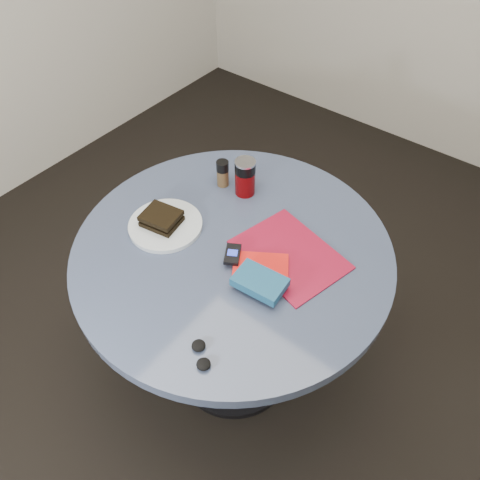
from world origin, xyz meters
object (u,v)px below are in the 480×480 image
Objects in this scene: red_book at (261,267)px; headphones at (201,355)px; soda_can at (245,177)px; mp3_player at (233,254)px; novel at (260,282)px; pepper_grinder at (223,173)px; sandwich at (161,218)px; plate at (166,225)px; table at (233,279)px; magazine at (290,254)px.

headphones is at bearing -114.57° from red_book.
mp3_player is at bearing -59.44° from soda_can.
novel reaches higher than headphones.
sandwich is at bearing -94.71° from pepper_grinder.
plate is 0.39m from novel.
soda_can is 0.65m from headphones.
soda_can is 0.82× the size of red_book.
pepper_grinder is 1.03× the size of headphones.
pepper_grinder is at bearing 136.88° from novel.
table is 3.12× the size of magazine.
mp3_player is at bearing -121.50° from magazine.
pepper_grinder is (-0.09, -0.01, -0.02)m from soda_can.
pepper_grinder is at bearing 124.52° from headphones.
red_book is (0.12, -0.02, 0.18)m from table.
plate is at bearing -144.99° from magazine.
sandwich is 0.49m from headphones.
plate reaches higher than table.
pepper_grinder is at bearing 87.25° from plate.
novel is (0.00, -0.16, 0.03)m from magazine.
table is at bearing 129.33° from mp3_player.
table is 0.22m from red_book.
mp3_player is at bearing 5.67° from sandwich.
table is 10.09× the size of pepper_grinder.
plate is 0.41m from magazine.
soda_can is 0.32m from mp3_player.
magazine is 0.16m from novel.
mp3_player is (-0.13, -0.12, 0.02)m from magazine.
soda_can is 0.41× the size of magazine.
novel is at bearing -46.92° from soda_can.
soda_can is 0.09m from pepper_grinder.
soda_can is at bearing 120.56° from mp3_player.
plate is at bearing 22.75° from sandwich.
headphones is (0.17, -0.35, 0.17)m from table.
pepper_grinder is 0.31× the size of magazine.
red_book is (0.36, 0.05, -0.02)m from sandwich.
pepper_grinder reaches higher than mp3_player.
sandwich is 0.79× the size of red_book.
table is at bearing 136.53° from red_book.
red_book is 1.82× the size of mp3_player.
plate is 1.84× the size of sandwich.
pepper_grinder is 0.35m from mp3_player.
table is at bearing 116.59° from headphones.
sandwich reaches higher than novel.
soda_can is at bearing 167.04° from magazine.
mp3_player is (0.27, 0.03, -0.01)m from sandwich.
novel is at bearing -74.17° from magazine.
sandwich is 0.97× the size of soda_can.
magazine is at bearing 37.79° from red_book.
novel is at bearing -38.09° from pepper_grinder.
sandwich is 0.42m from magazine.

